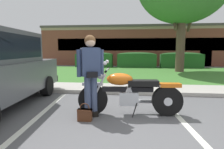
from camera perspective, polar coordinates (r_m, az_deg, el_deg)
The scene contains 13 objects.
ground_plane at distance 3.77m, azimuth 10.97°, elevation -14.75°, with size 140.00×140.00×0.00m, color #565659.
curb_strip at distance 6.28m, azimuth 9.19°, elevation -5.31°, with size 60.00×0.20×0.12m, color #ADA89E.
concrete_walk at distance 7.12m, azimuth 8.88°, elevation -4.01°, with size 60.00×1.50×0.08m, color #ADA89E.
grass_lawn at distance 11.83m, azimuth 7.99°, elevation 0.34°, with size 60.00×8.04×0.06m, color #3D752D.
stall_stripe_0 at distance 4.43m, azimuth -21.16°, elevation -11.74°, with size 0.12×4.40×0.01m, color silver.
stall_stripe_1 at distance 4.06m, azimuth 20.58°, elevation -13.40°, with size 0.12×4.40×0.01m, color silver.
motorcycle at distance 4.28m, azimuth 6.37°, elevation -5.32°, with size 2.24×0.82×1.18m.
rider_person at distance 4.13m, azimuth -6.23°, elevation 1.42°, with size 0.53×0.39×1.70m.
handbag at distance 4.00m, azimuth -7.90°, elevation -11.19°, with size 0.28×0.13×0.36m.
hedge_left at distance 16.03m, azimuth -5.17°, elevation 4.35°, with size 2.95×0.90×1.24m.
hedge_center_left at distance 15.70m, azimuth 7.16°, elevation 4.26°, with size 3.03×0.90×1.24m.
hedge_center_right at distance 16.10m, azimuth 19.44°, elevation 3.99°, with size 3.17×0.90×1.24m.
brick_building at distance 22.65m, azimuth 11.40°, elevation 8.03°, with size 21.40×9.57×3.68m.
Camera 1 is at (-0.29, -3.50, 1.39)m, focal length 31.55 mm.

